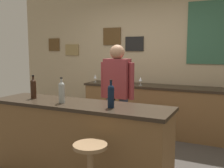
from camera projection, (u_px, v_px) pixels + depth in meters
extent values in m
plane|color=#423D38|center=(95.00, 164.00, 3.56)|extent=(10.00, 10.00, 0.00)
cube|color=tan|center=(144.00, 57.00, 5.20)|extent=(6.00, 0.06, 2.80)
cube|color=brown|center=(54.00, 45.00, 6.07)|extent=(0.30, 0.02, 0.29)
cube|color=#997F4C|center=(72.00, 50.00, 5.87)|extent=(0.35, 0.02, 0.25)
cube|color=brown|center=(112.00, 36.00, 5.40)|extent=(0.40, 0.02, 0.35)
cube|color=black|center=(134.00, 44.00, 5.21)|extent=(0.38, 0.02, 0.29)
cube|color=#38664C|center=(219.00, 32.00, 4.52)|extent=(1.06, 0.02, 1.11)
cube|color=brown|center=(79.00, 142.00, 3.15)|extent=(2.21, 0.57, 0.88)
cube|color=#2D2319|center=(78.00, 105.00, 3.09)|extent=(2.25, 0.60, 0.04)
cube|color=brown|center=(158.00, 111.00, 4.81)|extent=(2.78, 0.53, 0.86)
cube|color=#2D2319|center=(158.00, 87.00, 4.75)|extent=(2.83, 0.56, 0.04)
cylinder|color=#384766|center=(123.00, 127.00, 3.78)|extent=(0.13, 0.13, 0.86)
cylinder|color=#384766|center=(111.00, 126.00, 3.86)|extent=(0.13, 0.13, 0.86)
cube|color=maroon|center=(117.00, 78.00, 3.73)|extent=(0.36, 0.20, 0.56)
sphere|color=#A87A5B|center=(117.00, 52.00, 3.68)|extent=(0.21, 0.21, 0.21)
cylinder|color=maroon|center=(131.00, 81.00, 3.64)|extent=(0.08, 0.08, 0.52)
cylinder|color=maroon|center=(104.00, 80.00, 3.83)|extent=(0.08, 0.08, 0.52)
cylinder|color=olive|center=(90.00, 146.00, 2.40)|extent=(0.32, 0.32, 0.03)
cylinder|color=black|center=(33.00, 91.00, 3.36)|extent=(0.07, 0.07, 0.20)
sphere|color=black|center=(33.00, 82.00, 3.35)|extent=(0.07, 0.07, 0.07)
cylinder|color=black|center=(33.00, 80.00, 3.34)|extent=(0.03, 0.03, 0.09)
cylinder|color=black|center=(33.00, 76.00, 3.34)|extent=(0.03, 0.03, 0.02)
cylinder|color=#999E99|center=(62.00, 95.00, 3.07)|extent=(0.07, 0.07, 0.20)
sphere|color=#999E99|center=(61.00, 85.00, 3.06)|extent=(0.07, 0.07, 0.07)
cylinder|color=#999E99|center=(61.00, 82.00, 3.06)|extent=(0.03, 0.03, 0.09)
cylinder|color=black|center=(61.00, 78.00, 3.05)|extent=(0.03, 0.03, 0.02)
cylinder|color=black|center=(111.00, 99.00, 2.82)|extent=(0.07, 0.07, 0.20)
sphere|color=black|center=(111.00, 88.00, 2.80)|extent=(0.07, 0.07, 0.07)
cylinder|color=black|center=(111.00, 85.00, 2.80)|extent=(0.03, 0.03, 0.09)
cylinder|color=black|center=(111.00, 80.00, 2.79)|extent=(0.03, 0.03, 0.02)
cylinder|color=silver|center=(95.00, 82.00, 5.27)|extent=(0.06, 0.06, 0.00)
cylinder|color=silver|center=(95.00, 80.00, 5.26)|extent=(0.01, 0.01, 0.07)
cone|color=silver|center=(95.00, 76.00, 5.25)|extent=(0.07, 0.07, 0.08)
cylinder|color=silver|center=(107.00, 82.00, 5.25)|extent=(0.06, 0.06, 0.00)
cylinder|color=silver|center=(107.00, 80.00, 5.24)|extent=(0.01, 0.01, 0.07)
cone|color=silver|center=(107.00, 77.00, 5.23)|extent=(0.07, 0.07, 0.08)
cylinder|color=silver|center=(124.00, 84.00, 5.00)|extent=(0.06, 0.06, 0.00)
cylinder|color=silver|center=(124.00, 82.00, 5.00)|extent=(0.01, 0.01, 0.07)
cone|color=silver|center=(124.00, 78.00, 4.99)|extent=(0.07, 0.07, 0.08)
cylinder|color=silver|center=(140.00, 85.00, 4.79)|extent=(0.06, 0.06, 0.00)
cylinder|color=silver|center=(140.00, 83.00, 4.79)|extent=(0.01, 0.01, 0.07)
cone|color=silver|center=(141.00, 79.00, 4.78)|extent=(0.07, 0.07, 0.08)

